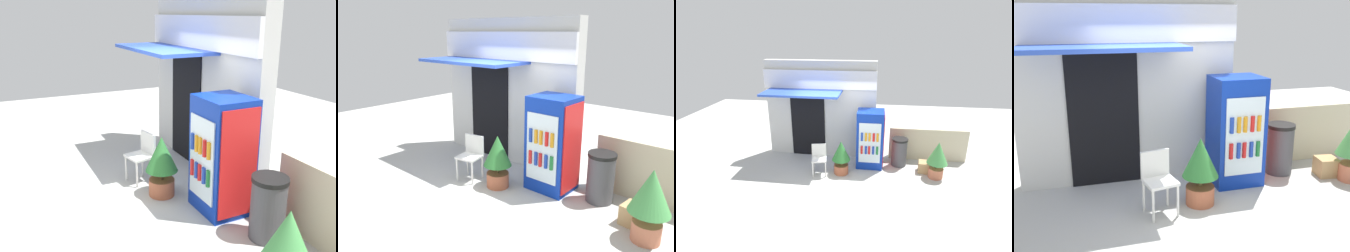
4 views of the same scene
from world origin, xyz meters
TOP-DOWN VIEW (x-y plane):
  - ground at (0.00, 0.00)m, footprint 16.00×16.00m
  - storefront_building at (-0.70, 1.52)m, footprint 3.44×1.32m
  - drink_cooler at (0.93, 0.91)m, footprint 0.79×0.74m
  - plastic_chair at (-0.49, 0.25)m, footprint 0.48×0.47m
  - potted_plant_near_shop at (0.14, 0.32)m, footprint 0.52×0.52m
  - trash_bin at (1.81, 1.05)m, footprint 0.47×0.47m
  - stone_boundary_wall at (2.70, 1.58)m, footprint 2.37×0.24m
  - cardboard_box at (2.52, 0.71)m, footprint 0.37×0.37m

SIDE VIEW (x-z plane):
  - ground at x=0.00m, z-range 0.00..0.00m
  - cardboard_box at x=2.52m, z-range 0.00..0.31m
  - trash_bin at x=1.81m, z-range 0.00..0.87m
  - stone_boundary_wall at x=2.70m, z-range 0.00..1.03m
  - plastic_chair at x=-0.49m, z-range 0.09..0.95m
  - potted_plant_near_shop at x=0.14m, z-range 0.08..1.07m
  - drink_cooler at x=0.93m, z-range 0.00..1.72m
  - storefront_building at x=-0.70m, z-range 0.06..3.11m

